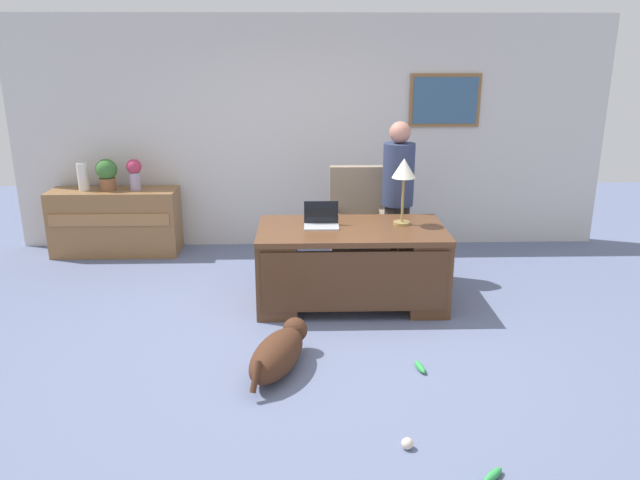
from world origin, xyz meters
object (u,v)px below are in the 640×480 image
object	(u,v)px
vase_with_flowers	(134,172)
dog_toy_bone	(493,475)
vase_empty	(83,177)
dog_lying	(279,352)
credenza	(116,222)
armchair	(358,227)
desk	(351,263)
laptop	(321,220)
person_standing	(397,199)
potted_plant	(107,173)
dog_toy_plush	(420,367)
desk_lamp	(404,172)
dog_toy_ball	(407,444)

from	to	relation	value
vase_with_flowers	dog_toy_bone	size ratio (longest dim) A/B	2.01
vase_empty	dog_lying	bearing A→B (deg)	-50.97
credenza	vase_empty	xyz separation A→B (m)	(-0.32, 0.00, 0.54)
armchair	dog_toy_bone	size ratio (longest dim) A/B	6.30
desk	laptop	world-z (taller)	laptop
person_standing	laptop	xyz separation A→B (m)	(-0.80, -0.64, -0.04)
dog_toy_bone	potted_plant	bearing A→B (deg)	128.68
laptop	dog_toy_bone	world-z (taller)	laptop
armchair	dog_toy_plush	world-z (taller)	armchair
armchair	vase_empty	distance (m)	3.20
credenza	dog_toy_bone	world-z (taller)	credenza
dog_toy_bone	desk_lamp	bearing A→B (deg)	92.92
dog_lying	dog_toy_ball	size ratio (longest dim) A/B	11.84
armchair	vase_empty	bearing A→B (deg)	167.76
credenza	potted_plant	distance (m)	0.58
desk_lamp	vase_empty	bearing A→B (deg)	157.11
person_standing	dog_toy_ball	distance (m)	3.10
credenza	vase_with_flowers	size ratio (longest dim) A/B	4.08
desk_lamp	dog_toy_bone	xyz separation A→B (m)	(0.14, -2.67, -1.21)
laptop	desk	bearing A→B (deg)	-17.01
dog_toy_ball	dog_toy_plush	bearing A→B (deg)	75.26
laptop	vase_with_flowers	size ratio (longest dim) A/B	0.90
desk	dog_toy_plush	xyz separation A→B (m)	(0.43, -1.29, -0.38)
person_standing	dog_toy_ball	world-z (taller)	person_standing
person_standing	potted_plant	size ratio (longest dim) A/B	4.53
laptop	vase_with_flowers	xyz separation A→B (m)	(-2.09, 1.50, 0.17)
desk_lamp	vase_empty	world-z (taller)	desk_lamp
person_standing	vase_with_flowers	xyz separation A→B (m)	(-2.89, 0.86, 0.13)
laptop	desk_lamp	bearing A→B (deg)	3.66
potted_plant	dog_toy_ball	bearing A→B (deg)	-53.25
vase_empty	dog_toy_bone	xyz separation A→B (m)	(3.57, -4.12, -0.89)
credenza	dog_toy_plush	distance (m)	4.21
vase_with_flowers	credenza	bearing A→B (deg)	-179.70
laptop	desk_lamp	xyz separation A→B (m)	(0.76, 0.05, 0.44)
armchair	laptop	bearing A→B (deg)	-116.89
person_standing	laptop	world-z (taller)	person_standing
desk	armchair	size ratio (longest dim) A/B	1.55
dog_toy_bone	dog_toy_plush	world-z (taller)	same
armchair	dog_toy_bone	world-z (taller)	armchair
laptop	dog_toy_plush	size ratio (longest dim) A/B	1.72
laptop	potted_plant	xyz separation A→B (m)	(-2.40, 1.50, 0.16)
person_standing	dog_lying	size ratio (longest dim) A/B	1.88
vase_empty	dog_toy_ball	distance (m)	5.02
potted_plant	dog_toy_plush	xyz separation A→B (m)	(3.11, -2.87, -0.94)
desk	credenza	world-z (taller)	credenza
laptop	dog_toy_ball	size ratio (longest dim) A/B	4.38
vase_empty	dog_toy_bone	size ratio (longest dim) A/B	1.75
dog_lying	desk_lamp	distance (m)	2.10
dog_lying	dog_toy_bone	world-z (taller)	dog_lying
credenza	vase_empty	size ratio (longest dim) A/B	4.66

